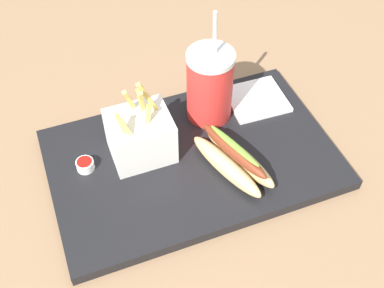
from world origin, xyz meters
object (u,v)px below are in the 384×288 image
Objects in this scene: hot_dog_1 at (233,159)px; ketchup_cup_1 at (85,165)px; fries_basket at (140,136)px; napkin_stack at (256,99)px; soda_cup at (210,85)px.

ketchup_cup_1 is at bearing 159.32° from hot_dog_1.
fries_basket is 0.11m from ketchup_cup_1.
fries_basket reaches higher than ketchup_cup_1.
napkin_stack is (0.11, 0.14, -0.02)m from hot_dog_1.
hot_dog_1 is (-0.01, -0.14, -0.05)m from soda_cup.
ketchup_cup_1 is 0.35m from napkin_stack.
soda_cup reaches higher than napkin_stack.
hot_dog_1 is at bearing -95.24° from soda_cup.
soda_cup is at bearing 179.32° from napkin_stack.
hot_dog_1 is 1.61× the size of napkin_stack.
hot_dog_1 reaches higher than napkin_stack.
ketchup_cup_1 is (-0.25, -0.05, -0.06)m from soda_cup.
ketchup_cup_1 is at bearing -168.94° from soda_cup.
soda_cup reaches higher than ketchup_cup_1.
fries_basket is 1.39× the size of napkin_stack.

